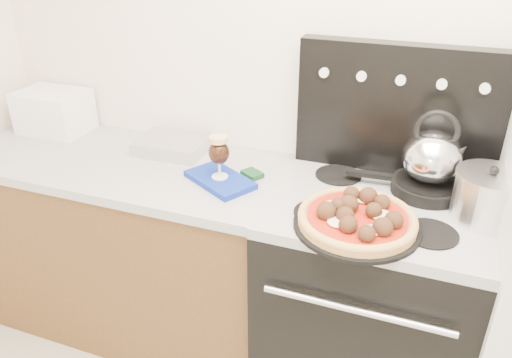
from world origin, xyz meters
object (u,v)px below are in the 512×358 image
at_px(stock_pot, 488,198).
at_px(tea_kettle, 433,153).
at_px(oven_mitt, 220,180).
at_px(base_cabinet, 132,247).
at_px(pizza, 357,216).
at_px(beer_glass, 219,157).
at_px(stove_body, 366,305).
at_px(skillet, 427,187).
at_px(toaster_oven, 54,111).
at_px(pizza_pan, 356,225).

bearing_deg(stock_pot, tea_kettle, 148.13).
bearing_deg(stock_pot, oven_mitt, -177.74).
bearing_deg(stock_pot, base_cabinet, 179.35).
relative_size(pizza, tea_kettle, 1.67).
xyz_separation_m(beer_glass, stock_pot, (0.95, 0.04, -0.01)).
xyz_separation_m(stove_body, oven_mitt, (-0.61, -0.03, 0.47)).
relative_size(skillet, stock_pot, 1.17).
bearing_deg(tea_kettle, base_cabinet, 176.44).
xyz_separation_m(beer_glass, pizza, (0.56, -0.16, -0.05)).
distance_m(tea_kettle, stock_pot, 0.24).
height_order(base_cabinet, toaster_oven, toaster_oven).
height_order(stove_body, skillet, skillet).
bearing_deg(stove_body, tea_kettle, 40.15).
xyz_separation_m(oven_mitt, pizza, (0.56, -0.16, 0.05)).
bearing_deg(base_cabinet, stock_pot, -0.65).
distance_m(beer_glass, skillet, 0.78).
relative_size(oven_mitt, pizza, 0.72).
height_order(oven_mitt, pizza, pizza).
xyz_separation_m(pizza_pan, pizza, (0.00, 0.00, 0.03)).
distance_m(oven_mitt, tea_kettle, 0.79).
bearing_deg(tea_kettle, skillet, -8.20).
height_order(base_cabinet, stock_pot, stock_pot).
bearing_deg(skillet, stock_pot, -31.87).
height_order(pizza, skillet, pizza).
relative_size(beer_glass, skillet, 0.68).
bearing_deg(tea_kettle, toaster_oven, 169.76).
distance_m(stove_body, stock_pot, 0.66).
height_order(oven_mitt, tea_kettle, tea_kettle).
bearing_deg(beer_glass, stove_body, 2.73).
xyz_separation_m(toaster_oven, stock_pot, (1.91, -0.18, 0.00)).
relative_size(base_cabinet, pizza_pan, 3.52).
bearing_deg(tea_kettle, stove_body, -148.05).
relative_size(stove_body, pizza_pan, 2.13).
bearing_deg(stove_body, toaster_oven, 173.16).
height_order(oven_mitt, skillet, skillet).
distance_m(toaster_oven, oven_mitt, 0.99).
bearing_deg(oven_mitt, pizza, -16.02).
height_order(toaster_oven, pizza_pan, toaster_oven).
distance_m(toaster_oven, pizza_pan, 1.56).
relative_size(skillet, tea_kettle, 1.12).
height_order(toaster_oven, stock_pot, toaster_oven).
xyz_separation_m(pizza_pan, stock_pot, (0.39, 0.20, 0.07)).
xyz_separation_m(base_cabinet, pizza, (1.06, -0.21, 0.53)).
height_order(toaster_oven, beer_glass, beer_glass).
relative_size(pizza_pan, stock_pot, 1.88).
height_order(stove_body, stock_pot, stock_pot).
relative_size(oven_mitt, tea_kettle, 1.20).
xyz_separation_m(toaster_oven, beer_glass, (0.96, -0.22, 0.01)).
relative_size(toaster_oven, pizza_pan, 0.75).
distance_m(beer_glass, pizza, 0.58).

